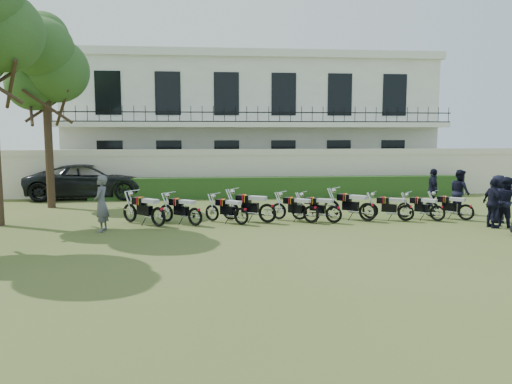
{
  "coord_description": "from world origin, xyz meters",
  "views": [
    {
      "loc": [
        -2.51,
        -16.26,
        3.11
      ],
      "look_at": [
        -0.76,
        1.75,
        0.94
      ],
      "focal_mm": 35.0,
      "sensor_mm": 36.0,
      "label": 1
    }
  ],
  "objects_px": {
    "motorcycle_3": "(267,208)",
    "motorcycle_7": "(406,209)",
    "motorcycle_4": "(311,210)",
    "motorcycle_2": "(241,212)",
    "motorcycle_6": "(368,207)",
    "officer_3": "(497,199)",
    "officer_5": "(433,190)",
    "motorcycle_9": "(466,208)",
    "officer_4": "(460,192)",
    "tree_west_near": "(46,63)",
    "motorcycle_0": "(158,212)",
    "suv": "(91,181)",
    "motorcycle_1": "(195,212)",
    "officer_1": "(506,202)",
    "inspector": "(101,204)",
    "officer_2": "(493,203)",
    "motorcycle_8": "(438,209)"
  },
  "relations": [
    {
      "from": "officer_5",
      "to": "tree_west_near",
      "type": "bearing_deg",
      "value": 91.41
    },
    {
      "from": "motorcycle_7",
      "to": "officer_3",
      "type": "bearing_deg",
      "value": -67.65
    },
    {
      "from": "inspector",
      "to": "officer_1",
      "type": "bearing_deg",
      "value": 96.22
    },
    {
      "from": "motorcycle_6",
      "to": "motorcycle_7",
      "type": "xyz_separation_m",
      "value": [
        1.35,
        -0.1,
        -0.06
      ]
    },
    {
      "from": "officer_3",
      "to": "officer_5",
      "type": "height_order",
      "value": "officer_5"
    },
    {
      "from": "inspector",
      "to": "officer_1",
      "type": "distance_m",
      "value": 13.18
    },
    {
      "from": "motorcycle_1",
      "to": "motorcycle_6",
      "type": "height_order",
      "value": "motorcycle_6"
    },
    {
      "from": "motorcycle_7",
      "to": "tree_west_near",
      "type": "bearing_deg",
      "value": 100.18
    },
    {
      "from": "motorcycle_2",
      "to": "motorcycle_3",
      "type": "relative_size",
      "value": 0.8
    },
    {
      "from": "motorcycle_2",
      "to": "motorcycle_7",
      "type": "height_order",
      "value": "motorcycle_2"
    },
    {
      "from": "motorcycle_6",
      "to": "suv",
      "type": "height_order",
      "value": "suv"
    },
    {
      "from": "officer_3",
      "to": "officer_4",
      "type": "height_order",
      "value": "officer_4"
    },
    {
      "from": "motorcycle_0",
      "to": "suv",
      "type": "distance_m",
      "value": 8.81
    },
    {
      "from": "tree_west_near",
      "to": "motorcycle_3",
      "type": "bearing_deg",
      "value": -28.06
    },
    {
      "from": "motorcycle_3",
      "to": "officer_5",
      "type": "distance_m",
      "value": 7.12
    },
    {
      "from": "motorcycle_3",
      "to": "motorcycle_7",
      "type": "bearing_deg",
      "value": -61.05
    },
    {
      "from": "motorcycle_3",
      "to": "motorcycle_8",
      "type": "bearing_deg",
      "value": -61.88
    },
    {
      "from": "motorcycle_2",
      "to": "officer_2",
      "type": "xyz_separation_m",
      "value": [
        8.16,
        -1.23,
        0.36
      ]
    },
    {
      "from": "inspector",
      "to": "officer_4",
      "type": "xyz_separation_m",
      "value": [
        12.89,
        2.16,
        -0.04
      ]
    },
    {
      "from": "motorcycle_0",
      "to": "inspector",
      "type": "height_order",
      "value": "inspector"
    },
    {
      "from": "motorcycle_9",
      "to": "inspector",
      "type": "xyz_separation_m",
      "value": [
        -12.4,
        -0.72,
        0.44
      ]
    },
    {
      "from": "motorcycle_7",
      "to": "motorcycle_9",
      "type": "relative_size",
      "value": 1.19
    },
    {
      "from": "motorcycle_3",
      "to": "motorcycle_6",
      "type": "bearing_deg",
      "value": -59.89
    },
    {
      "from": "motorcycle_0",
      "to": "officer_1",
      "type": "relative_size",
      "value": 0.97
    },
    {
      "from": "motorcycle_1",
      "to": "officer_2",
      "type": "bearing_deg",
      "value": -57.05
    },
    {
      "from": "motorcycle_9",
      "to": "officer_4",
      "type": "relative_size",
      "value": 0.8
    },
    {
      "from": "motorcycle_9",
      "to": "tree_west_near",
      "type": "bearing_deg",
      "value": 116.51
    },
    {
      "from": "motorcycle_6",
      "to": "motorcycle_7",
      "type": "height_order",
      "value": "motorcycle_6"
    },
    {
      "from": "officer_4",
      "to": "officer_1",
      "type": "bearing_deg",
      "value": -176.34
    },
    {
      "from": "motorcycle_7",
      "to": "officer_3",
      "type": "xyz_separation_m",
      "value": [
        3.11,
        -0.38,
        0.37
      ]
    },
    {
      "from": "motorcycle_3",
      "to": "officer_4",
      "type": "relative_size",
      "value": 1.08
    },
    {
      "from": "motorcycle_6",
      "to": "officer_2",
      "type": "relative_size",
      "value": 0.99
    },
    {
      "from": "motorcycle_0",
      "to": "suv",
      "type": "bearing_deg",
      "value": 67.57
    },
    {
      "from": "motorcycle_1",
      "to": "motorcycle_8",
      "type": "distance_m",
      "value": 8.42
    },
    {
      "from": "motorcycle_1",
      "to": "officer_5",
      "type": "height_order",
      "value": "officer_5"
    },
    {
      "from": "motorcycle_4",
      "to": "motorcycle_7",
      "type": "distance_m",
      "value": 3.38
    },
    {
      "from": "motorcycle_1",
      "to": "motorcycle_3",
      "type": "relative_size",
      "value": 0.83
    },
    {
      "from": "motorcycle_1",
      "to": "motorcycle_2",
      "type": "relative_size",
      "value": 1.04
    },
    {
      "from": "motorcycle_2",
      "to": "motorcycle_6",
      "type": "xyz_separation_m",
      "value": [
        4.43,
        0.22,
        0.05
      ]
    },
    {
      "from": "tree_west_near",
      "to": "officer_1",
      "type": "relative_size",
      "value": 4.76
    },
    {
      "from": "motorcycle_0",
      "to": "motorcycle_8",
      "type": "xyz_separation_m",
      "value": [
        9.63,
        0.11,
        -0.08
      ]
    },
    {
      "from": "officer_1",
      "to": "inspector",
      "type": "bearing_deg",
      "value": 68.88
    },
    {
      "from": "motorcycle_1",
      "to": "officer_1",
      "type": "height_order",
      "value": "officer_1"
    },
    {
      "from": "motorcycle_4",
      "to": "suv",
      "type": "relative_size",
      "value": 0.26
    },
    {
      "from": "motorcycle_7",
      "to": "officer_5",
      "type": "bearing_deg",
      "value": -13.26
    },
    {
      "from": "officer_1",
      "to": "officer_2",
      "type": "bearing_deg",
      "value": 90.21
    },
    {
      "from": "officer_1",
      "to": "officer_3",
      "type": "relative_size",
      "value": 1.0
    },
    {
      "from": "motorcycle_2",
      "to": "motorcycle_8",
      "type": "height_order",
      "value": "motorcycle_2"
    },
    {
      "from": "motorcycle_6",
      "to": "officer_1",
      "type": "height_order",
      "value": "officer_1"
    },
    {
      "from": "motorcycle_9",
      "to": "suv",
      "type": "xyz_separation_m",
      "value": [
        -14.62,
        7.72,
        0.36
      ]
    }
  ]
}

